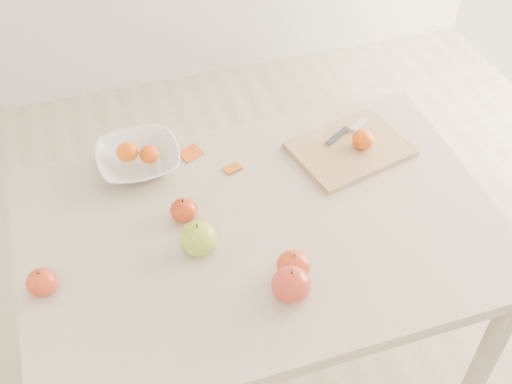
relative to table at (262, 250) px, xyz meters
name	(u,v)px	position (x,y,z in m)	size (l,w,h in m)	color
ground	(261,375)	(0.00, 0.00, -0.65)	(3.50, 3.50, 0.00)	#C6B293
table	(262,250)	(0.00, 0.00, 0.00)	(1.20, 0.80, 0.75)	beige
cutting_board	(350,149)	(0.32, 0.19, 0.11)	(0.31, 0.23, 0.02)	tan
board_tangerine	(363,139)	(0.35, 0.18, 0.14)	(0.06, 0.06, 0.05)	#E24907
fruit_bowl	(138,159)	(-0.25, 0.31, 0.13)	(0.22, 0.22, 0.06)	white
bowl_tangerine_near	(127,152)	(-0.28, 0.32, 0.15)	(0.06, 0.06, 0.05)	#D85107
bowl_tangerine_far	(149,154)	(-0.22, 0.29, 0.15)	(0.05, 0.05, 0.05)	red
orange_peel_a	(191,154)	(-0.11, 0.31, 0.10)	(0.06, 0.04, 0.00)	#CD480E
orange_peel_b	(232,169)	(-0.01, 0.22, 0.10)	(0.04, 0.04, 0.00)	#C6590D
paring_knife	(356,126)	(0.37, 0.26, 0.12)	(0.16, 0.09, 0.01)	silver
apple_green	(198,238)	(-0.17, -0.03, 0.14)	(0.09, 0.09, 0.08)	#6A9B19
apple_red_a	(184,210)	(-0.18, 0.08, 0.13)	(0.07, 0.07, 0.06)	maroon
apple_red_e	(291,284)	(-0.01, -0.22, 0.14)	(0.09, 0.09, 0.08)	#94040B
apple_red_d	(42,282)	(-0.54, -0.04, 0.13)	(0.07, 0.07, 0.06)	#94040C
apple_red_c	(293,266)	(0.02, -0.17, 0.13)	(0.08, 0.08, 0.07)	#9E0F04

